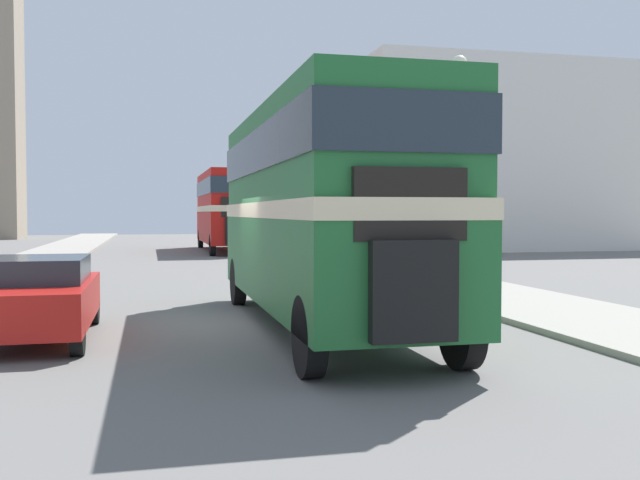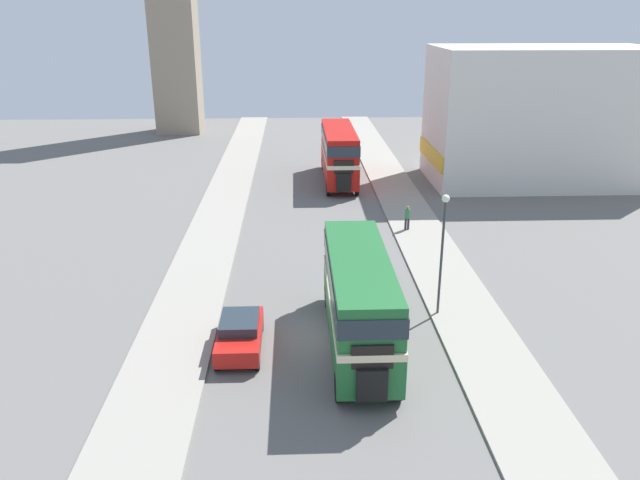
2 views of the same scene
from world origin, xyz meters
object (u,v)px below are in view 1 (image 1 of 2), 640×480
at_px(double_decker_bus, 320,199).
at_px(bus_distant, 225,205).
at_px(street_lamp, 459,140).
at_px(pedestrian_walking, 347,241).
at_px(car_parked_near, 37,297).

bearing_deg(double_decker_bus, bus_distant, 87.79).
height_order(bus_distant, street_lamp, street_lamp).
bearing_deg(pedestrian_walking, double_decker_bus, -107.58).
distance_m(car_parked_near, street_lamp, 10.12).
relative_size(car_parked_near, street_lamp, 0.70).
height_order(bus_distant, pedestrian_walking, bus_distant).
distance_m(bus_distant, street_lamp, 25.15).
distance_m(double_decker_bus, car_parked_near, 5.36).
distance_m(double_decker_bus, pedestrian_walking, 15.56).
xyz_separation_m(bus_distant, street_lamp, (3.03, -24.93, 1.30)).
relative_size(double_decker_bus, bus_distant, 0.92).
bearing_deg(double_decker_bus, street_lamp, 34.12).
height_order(car_parked_near, street_lamp, street_lamp).
distance_m(pedestrian_walking, street_lamp, 12.36).
height_order(double_decker_bus, pedestrian_walking, double_decker_bus).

